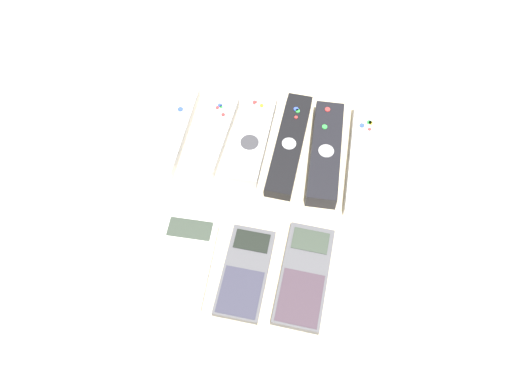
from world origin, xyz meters
name	(u,v)px	position (x,y,z in m)	size (l,w,h in m)	color
ground_plane	(253,211)	(0.00, 0.00, 0.00)	(3.00, 3.00, 0.00)	beige
remote_0	(175,130)	(-0.15, 0.12, 0.01)	(0.04, 0.18, 0.02)	silver
remote_1	(212,134)	(-0.09, 0.12, 0.01)	(0.06, 0.16, 0.02)	#B7B7BC
remote_2	(252,139)	(-0.03, 0.12, 0.01)	(0.06, 0.17, 0.03)	#B7B7BC
remote_3	(289,144)	(0.04, 0.13, 0.01)	(0.05, 0.20, 0.02)	black
remote_4	(325,153)	(0.10, 0.12, 0.01)	(0.05, 0.19, 0.03)	black
remote_5	(362,159)	(0.15, 0.12, 0.01)	(0.04, 0.20, 0.03)	white
calculator_0	(183,261)	(-0.08, -0.10, 0.01)	(0.08, 0.14, 0.02)	silver
calculator_1	(245,272)	(0.01, -0.10, 0.01)	(0.07, 0.14, 0.01)	#4C4C51
calculator_2	(304,275)	(0.09, -0.09, 0.01)	(0.07, 0.16, 0.01)	#4C4C51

